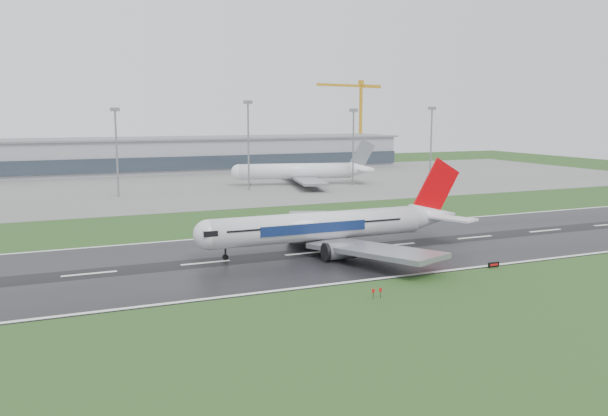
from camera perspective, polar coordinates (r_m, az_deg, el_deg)
name	(u,v)px	position (r m, az deg, el deg)	size (l,w,h in m)	color
ground	(307,254)	(120.30, 0.26, -4.22)	(520.00, 520.00, 0.00)	#214419
runway	(307,253)	(120.29, 0.26, -4.20)	(400.00, 45.00, 0.10)	black
apron	(176,185)	(238.83, -11.65, 2.05)	(400.00, 130.00, 0.08)	slate
terminal	(150,156)	(297.03, -13.99, 4.69)	(240.00, 36.00, 15.00)	gray
main_airliner	(336,208)	(122.08, 2.95, 0.02)	(56.91, 54.20, 16.80)	silver
parked_airliner	(301,163)	(235.87, -0.23, 4.18)	(56.48, 52.58, 16.55)	white
tower_crane	(361,122)	(349.03, 5.23, 7.92)	(45.56, 2.49, 44.92)	#C38817
runway_sign	(494,265)	(114.25, 17.04, -5.04)	(2.30, 0.26, 1.04)	black
floodmast_2	(117,155)	(209.38, -16.83, 4.73)	(0.64, 0.64, 27.57)	gray
floodmast_3	(248,148)	(218.58, -5.13, 5.56)	(0.64, 0.64, 30.18)	gray
floodmast_4	(353,149)	(234.56, 4.55, 5.45)	(0.64, 0.64, 27.53)	gray
floodmast_5	(431,146)	(252.45, 11.60, 5.62)	(0.64, 0.64, 28.35)	gray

